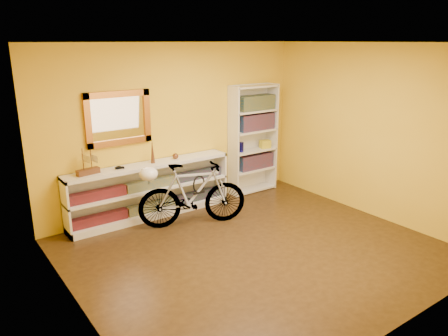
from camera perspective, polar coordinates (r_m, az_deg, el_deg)
floor at (r=5.73m, az=4.16°, el=-10.83°), size 4.50×4.00×0.01m
ceiling at (r=5.09m, az=4.79°, el=16.24°), size 4.50×4.00×0.01m
back_wall at (r=6.88m, az=-6.39°, el=5.32°), size 4.50×0.01×2.60m
left_wall at (r=4.23m, az=-19.65°, el=-2.73°), size 0.01×4.00×2.60m
right_wall at (r=6.90m, az=18.99°, el=4.56°), size 0.01×4.00×2.60m
gilt_mirror at (r=6.39m, az=-13.75°, el=6.37°), size 0.98×0.06×0.78m
wall_socket at (r=7.60m, az=-0.15°, el=-1.69°), size 0.09×0.02×0.09m
console_unit at (r=6.69m, az=-9.59°, el=-2.91°), size 2.60×0.35×0.85m
cd_row_lower at (r=6.76m, az=-9.41°, el=-5.00°), size 2.50×0.13×0.14m
cd_row_upper at (r=6.64m, az=-9.56°, el=-2.06°), size 2.50×0.13×0.14m
model_ship at (r=6.18m, az=-17.60°, el=0.87°), size 0.33×0.17×0.38m
toy_car at (r=6.38m, az=-13.59°, el=-0.10°), size 0.00×0.00×0.00m
bronze_ornament at (r=6.54m, az=-9.42°, el=2.22°), size 0.06×0.06×0.37m
decorative_orb at (r=6.75m, az=-6.42°, el=1.57°), size 0.09×0.09×0.09m
bookcase at (r=7.62m, az=3.86°, el=3.80°), size 0.90×0.30×1.90m
book_row_a at (r=7.75m, az=4.08°, el=0.92°), size 0.70×0.22×0.26m
book_row_b at (r=7.59m, az=4.19°, el=6.09°), size 0.70×0.22×0.28m
book_row_c at (r=7.54m, az=4.25°, el=8.59°), size 0.70×0.22×0.25m
travel_mug at (r=7.46m, az=2.31°, el=2.77°), size 0.08×0.08×0.17m
red_tin at (r=7.41m, az=2.59°, el=8.26°), size 0.17×0.17×0.19m
yellow_bag at (r=7.78m, az=5.45°, el=3.15°), size 0.20×0.16×0.14m
bicycle at (r=6.30m, az=-4.15°, el=-3.48°), size 0.95×1.66×0.95m
helmet at (r=6.10m, az=-9.93°, el=-0.77°), size 0.26×0.25×0.20m
u_lock at (r=6.27m, az=-3.33°, el=-2.18°), size 0.20×0.02×0.20m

